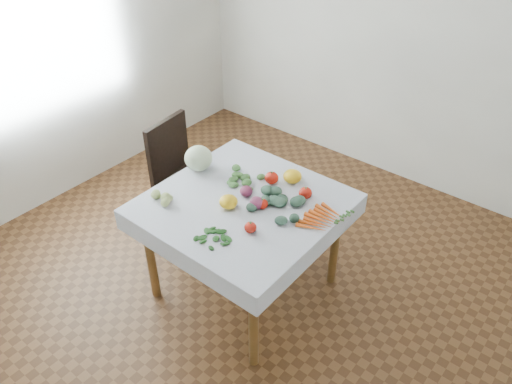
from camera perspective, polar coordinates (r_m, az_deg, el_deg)
ground at (r=3.62m, az=-1.27°, el=-10.75°), size 4.00×4.00×0.00m
back_wall at (r=4.39m, az=16.36°, el=17.64°), size 4.00×0.04×2.70m
left_wall at (r=4.27m, az=-23.39°, el=15.70°), size 0.04×4.00×2.70m
table at (r=3.17m, az=-1.42°, el=-2.63°), size 1.00×1.00×0.75m
tablecloth at (r=3.11m, az=-1.44°, el=-1.20°), size 1.12×1.12×0.01m
chair at (r=3.85m, az=-8.66°, el=2.48°), size 0.46×0.46×0.93m
cabbage at (r=3.39m, az=-6.60°, el=3.86°), size 0.22×0.22×0.17m
tomato_a at (r=3.26m, az=1.80°, el=1.62°), size 0.10×0.10×0.08m
tomato_b at (r=3.14m, az=5.67°, el=-0.11°), size 0.10×0.10×0.07m
tomato_c at (r=3.04m, az=0.73°, el=-1.37°), size 0.07×0.07×0.06m
tomato_d at (r=2.87m, az=-0.64°, el=-4.07°), size 0.09×0.09×0.06m
heirloom_back at (r=3.27m, az=4.19°, el=1.80°), size 0.16×0.16×0.09m
heirloom_front at (r=3.05m, az=-3.16°, el=-1.11°), size 0.14×0.14×0.08m
onion_a at (r=3.14m, az=-1.13°, el=0.10°), size 0.09×0.09×0.07m
onion_b at (r=3.04m, az=0.08°, el=-1.25°), size 0.10×0.10×0.08m
tomatillo_cluster at (r=3.15m, az=-10.36°, el=-0.71°), size 0.17×0.10×0.05m
carrot_bunch at (r=2.98m, az=7.54°, el=-3.06°), size 0.19×0.29×0.03m
kale_bunch at (r=3.05m, az=3.02°, el=-1.54°), size 0.31×0.30×0.05m
basil_bunch at (r=2.83m, az=-4.47°, el=-5.50°), size 0.23×0.19×0.01m
dill_bunch at (r=3.30m, az=-1.51°, el=1.54°), size 0.24×0.24×0.03m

